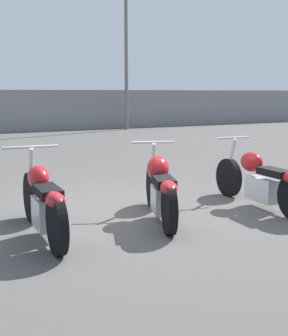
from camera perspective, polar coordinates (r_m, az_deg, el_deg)
name	(u,v)px	position (r m, az deg, el deg)	size (l,w,h in m)	color
ground_plane	(139,211)	(6.73, -0.67, -5.27)	(60.00, 60.00, 0.00)	#514F4C
light_pole_left	(126,37)	(21.63, -2.19, 15.68)	(0.70, 0.35, 6.91)	slate
motorcycle_slot_0	(43,202)	(5.57, -12.18, -4.06)	(0.70, 2.08, 1.01)	black
motorcycle_slot_1	(160,188)	(6.18, 2.02, -2.48)	(0.91, 1.91, 0.99)	black
motorcycle_slot_2	(261,181)	(7.04, 14.11, -1.50)	(0.60, 2.21, 0.99)	black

